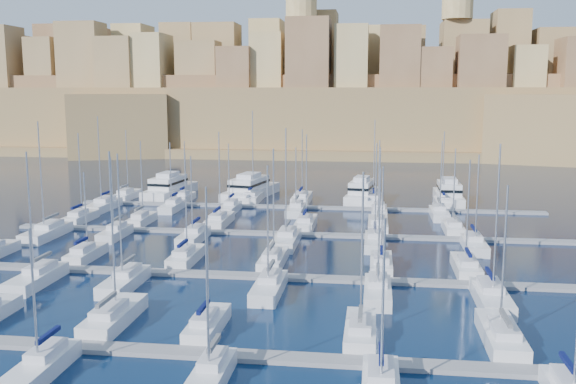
# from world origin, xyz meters

# --- Properties ---
(ground) EXTENTS (600.00, 600.00, 0.00)m
(ground) POSITION_xyz_m (0.00, 0.00, 0.00)
(ground) COLOR black
(ground) RESTS_ON ground
(pontoon_near) EXTENTS (84.00, 2.00, 0.40)m
(pontoon_near) POSITION_xyz_m (0.00, -34.00, 0.20)
(pontoon_near) COLOR slate
(pontoon_near) RESTS_ON ground
(pontoon_mid_near) EXTENTS (84.00, 2.00, 0.40)m
(pontoon_mid_near) POSITION_xyz_m (0.00, -12.00, 0.20)
(pontoon_mid_near) COLOR slate
(pontoon_mid_near) RESTS_ON ground
(pontoon_mid_far) EXTENTS (84.00, 2.00, 0.40)m
(pontoon_mid_far) POSITION_xyz_m (0.00, 10.00, 0.20)
(pontoon_mid_far) COLOR slate
(pontoon_mid_far) RESTS_ON ground
(pontoon_far) EXTENTS (84.00, 2.00, 0.40)m
(pontoon_far) POSITION_xyz_m (0.00, 32.00, 0.20)
(pontoon_far) COLOR slate
(pontoon_far) RESTS_ON ground
(sailboat_2) EXTENTS (2.94, 9.80, 16.11)m
(sailboat_2) POSITION_xyz_m (-11.05, -28.22, 0.77)
(sailboat_2) COLOR silver
(sailboat_2) RESTS_ON ground
(sailboat_3) EXTENTS (2.48, 8.27, 13.26)m
(sailboat_3) POSITION_xyz_m (-2.08, -28.97, 0.73)
(sailboat_3) COLOR silver
(sailboat_3) RESTS_ON ground
(sailboat_4) EXTENTS (2.61, 8.71, 14.74)m
(sailboat_4) POSITION_xyz_m (11.38, -28.75, 0.75)
(sailboat_4) COLOR silver
(sailboat_4) RESTS_ON ground
(sailboat_5) EXTENTS (2.93, 9.77, 13.76)m
(sailboat_5) POSITION_xyz_m (23.16, -28.23, 0.75)
(sailboat_5) COLOR silver
(sailboat_5) RESTS_ON ground
(sailboat_8) EXTENTS (2.49, 8.29, 11.69)m
(sailboat_8) POSITION_xyz_m (-12.11, -39.04, 0.72)
(sailboat_8) COLOR silver
(sailboat_8) RESTS_ON ground
(sailboat_9) EXTENTS (2.32, 7.73, 12.24)m
(sailboat_9) POSITION_xyz_m (0.79, -38.76, 0.72)
(sailboat_9) COLOR silver
(sailboat_9) RESTS_ON ground
(sailboat_13) EXTENTS (2.46, 8.20, 11.37)m
(sailboat_13) POSITION_xyz_m (-23.63, -7.01, 0.71)
(sailboat_13) COLOR silver
(sailboat_13) RESTS_ON ground
(sailboat_14) EXTENTS (2.67, 8.91, 13.96)m
(sailboat_14) POSITION_xyz_m (-10.69, -6.66, 0.74)
(sailboat_14) COLOR silver
(sailboat_14) RESTS_ON ground
(sailboat_15) EXTENTS (2.70, 9.00, 14.57)m
(sailboat_15) POSITION_xyz_m (0.26, -6.61, 0.75)
(sailboat_15) COLOR silver
(sailboat_15) RESTS_ON ground
(sailboat_16) EXTENTS (2.59, 8.63, 12.67)m
(sailboat_16) POSITION_xyz_m (13.32, -6.79, 0.73)
(sailboat_16) COLOR silver
(sailboat_16) RESTS_ON ground
(sailboat_17) EXTENTS (2.71, 9.03, 13.57)m
(sailboat_17) POSITION_xyz_m (23.19, -6.60, 0.74)
(sailboat_17) COLOR silver
(sailboat_17) RESTS_ON ground
(sailboat_19) EXTENTS (2.87, 9.58, 15.03)m
(sailboat_19) POSITION_xyz_m (-24.30, -17.67, 0.76)
(sailboat_19) COLOR silver
(sailboat_19) RESTS_ON ground
(sailboat_20) EXTENTS (2.78, 9.28, 14.94)m
(sailboat_20) POSITION_xyz_m (-14.29, -17.52, 0.75)
(sailboat_20) COLOR silver
(sailboat_20) RESTS_ON ground
(sailboat_21) EXTENTS (2.78, 9.28, 13.96)m
(sailboat_21) POSITION_xyz_m (1.57, -17.52, 0.74)
(sailboat_21) COLOR silver
(sailboat_21) RESTS_ON ground
(sailboat_22) EXTENTS (2.74, 9.14, 13.78)m
(sailboat_22) POSITION_xyz_m (12.88, -17.45, 0.74)
(sailboat_22) COLOR silver
(sailboat_22) RESTS_ON ground
(sailboat_23) EXTENTS (3.01, 10.04, 16.43)m
(sailboat_23) POSITION_xyz_m (24.12, -17.90, 0.77)
(sailboat_23) COLOR silver
(sailboat_23) RESTS_ON ground
(sailboat_24) EXTENTS (2.61, 8.70, 14.68)m
(sailboat_24) POSITION_xyz_m (-34.91, 15.24, 0.75)
(sailboat_24) COLOR silver
(sailboat_24) RESTS_ON ground
(sailboat_25) EXTENTS (2.43, 8.09, 13.56)m
(sailboat_25) POSITION_xyz_m (-24.44, 14.94, 0.73)
(sailboat_25) COLOR silver
(sailboat_25) RESTS_ON ground
(sailboat_26) EXTENTS (2.88, 9.60, 15.06)m
(sailboat_26) POSITION_xyz_m (-11.92, 15.68, 0.76)
(sailboat_26) COLOR silver
(sailboat_26) RESTS_ON ground
(sailboat_27) EXTENTS (2.78, 9.27, 14.81)m
(sailboat_27) POSITION_xyz_m (1.89, 15.52, 0.75)
(sailboat_27) COLOR silver
(sailboat_27) RESTS_ON ground
(sailboat_28) EXTENTS (2.98, 9.93, 14.00)m
(sailboat_28) POSITION_xyz_m (13.01, 15.84, 0.75)
(sailboat_28) COLOR silver
(sailboat_28) RESTS_ON ground
(sailboat_29) EXTENTS (2.67, 8.90, 12.91)m
(sailboat_29) POSITION_xyz_m (24.20, 15.34, 0.73)
(sailboat_29) COLOR silver
(sailboat_29) RESTS_ON ground
(sailboat_30) EXTENTS (3.17, 10.58, 17.14)m
(sailboat_30) POSITION_xyz_m (-34.68, 3.84, 0.78)
(sailboat_30) COLOR silver
(sailboat_30) RESTS_ON ground
(sailboat_31) EXTENTS (2.47, 8.24, 12.17)m
(sailboat_31) POSITION_xyz_m (-24.75, 4.99, 0.72)
(sailboat_31) COLOR silver
(sailboat_31) RESTS_ON ground
(sailboat_32) EXTENTS (2.75, 9.18, 12.47)m
(sailboat_32) POSITION_xyz_m (-12.91, 4.53, 0.73)
(sailboat_32) COLOR silver
(sailboat_32) RESTS_ON ground
(sailboat_33) EXTENTS (3.05, 10.16, 16.47)m
(sailboat_33) POSITION_xyz_m (0.45, 4.04, 0.77)
(sailboat_33) COLOR silver
(sailboat_33) RESTS_ON ground
(sailboat_34) EXTENTS (2.72, 9.05, 14.53)m
(sailboat_34) POSITION_xyz_m (12.54, 4.59, 0.75)
(sailboat_34) COLOR silver
(sailboat_34) RESTS_ON ground
(sailboat_35) EXTENTS (2.70, 8.99, 13.18)m
(sailboat_35) POSITION_xyz_m (25.75, 4.62, 0.74)
(sailboat_35) COLOR silver
(sailboat_35) RESTS_ON ground
(sailboat_36) EXTENTS (2.77, 9.25, 13.80)m
(sailboat_36) POSITION_xyz_m (-35.88, 37.51, 0.74)
(sailboat_36) COLOR silver
(sailboat_36) RESTS_ON ground
(sailboat_37) EXTENTS (2.31, 7.69, 11.81)m
(sailboat_37) POSITION_xyz_m (-23.91, 36.75, 0.71)
(sailboat_37) COLOR silver
(sailboat_37) RESTS_ON ground
(sailboat_38) EXTENTS (3.15, 10.49, 17.63)m
(sailboat_38) POSITION_xyz_m (-10.87, 38.12, 0.79)
(sailboat_38) COLOR silver
(sailboat_38) RESTS_ON ground
(sailboat_39) EXTENTS (3.15, 10.49, 14.19)m
(sailboat_39) POSITION_xyz_m (-1.33, 38.12, 0.76)
(sailboat_39) COLOR silver
(sailboat_39) RESTS_ON ground
(sailboat_40) EXTENTS (3.12, 10.42, 16.09)m
(sailboat_40) POSITION_xyz_m (12.22, 38.08, 0.77)
(sailboat_40) COLOR silver
(sailboat_40) RESTS_ON ground
(sailboat_41) EXTENTS (2.55, 8.48, 14.09)m
(sailboat_41) POSITION_xyz_m (24.76, 37.13, 0.74)
(sailboat_41) COLOR silver
(sailboat_41) RESTS_ON ground
(sailboat_42) EXTENTS (3.18, 10.61, 16.97)m
(sailboat_42) POSITION_xyz_m (-35.71, 25.82, 0.78)
(sailboat_42) COLOR silver
(sailboat_42) RESTS_ON ground
(sailboat_43) EXTENTS (2.57, 8.58, 12.49)m
(sailboat_43) POSITION_xyz_m (-23.19, 26.82, 0.73)
(sailboat_43) COLOR silver
(sailboat_43) RESTS_ON ground
(sailboat_44) EXTENTS (2.59, 8.64, 12.38)m
(sailboat_44) POSITION_xyz_m (-12.71, 26.79, 0.73)
(sailboat_44) COLOR silver
(sailboat_44) RESTS_ON ground
(sailboat_45) EXTENTS (2.72, 9.07, 11.92)m
(sailboat_45) POSITION_xyz_m (-0.97, 26.58, 0.73)
(sailboat_45) COLOR silver
(sailboat_45) RESTS_ON ground
(sailboat_46) EXTENTS (2.60, 8.68, 12.09)m
(sailboat_46) POSITION_xyz_m (13.24, 26.77, 0.72)
(sailboat_46) COLOR silver
(sailboat_46) RESTS_ON ground
(sailboat_47) EXTENTS (2.76, 9.19, 13.29)m
(sailboat_47) POSITION_xyz_m (23.24, 26.52, 0.74)
(sailboat_47) COLOR silver
(sailboat_47) RESTS_ON ground
(motor_yacht_a) EXTENTS (6.88, 17.54, 5.25)m
(motor_yacht_a) POSITION_xyz_m (-28.59, 41.72, 1.73)
(motor_yacht_a) COLOR silver
(motor_yacht_a) RESTS_ON ground
(motor_yacht_b) EXTENTS (9.04, 19.28, 5.25)m
(motor_yacht_b) POSITION_xyz_m (-12.15, 42.42, 1.73)
(motor_yacht_b) COLOR silver
(motor_yacht_b) RESTS_ON ground
(motor_yacht_c) EXTENTS (6.53, 15.32, 5.25)m
(motor_yacht_c) POSITION_xyz_m (10.00, 40.63, 1.73)
(motor_yacht_c) COLOR silver
(motor_yacht_c) RESTS_ON ground
(motor_yacht_d) EXTENTS (4.63, 15.17, 5.25)m
(motor_yacht_d) POSITION_xyz_m (26.27, 40.77, 1.73)
(motor_yacht_d) COLOR silver
(motor_yacht_d) RESTS_ON ground
(fortified_city) EXTENTS (460.00, 108.95, 59.52)m
(fortified_city) POSITION_xyz_m (-0.19, 155.26, 14.74)
(fortified_city) COLOR brown
(fortified_city) RESTS_ON ground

